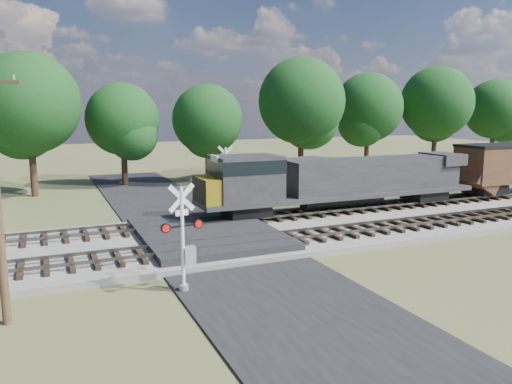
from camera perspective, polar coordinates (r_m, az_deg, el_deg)
name	(u,v)px	position (r m, az deg, el deg)	size (l,w,h in m)	color
ground	(210,243)	(26.55, -5.25, -5.85)	(160.00, 160.00, 0.00)	#434F2A
ballast_bed	(363,222)	(31.39, 12.10, -3.33)	(140.00, 10.00, 0.30)	gray
road	(210,242)	(26.54, -5.25, -5.77)	(7.00, 60.00, 0.08)	black
crossing_panel	(207,235)	(26.93, -5.59, -4.94)	(7.00, 9.00, 0.62)	#262628
track_near	(280,239)	(25.79, 2.78, -5.34)	(140.00, 2.60, 0.33)	black
track_far	(244,219)	(30.22, -1.40, -3.10)	(140.00, 2.60, 0.33)	black
crossing_signal_near	(185,248)	(19.41, -8.13, -6.31)	(1.71, 0.42, 4.26)	silver
crossing_signal_far	(225,182)	(35.40, -3.62, 1.13)	(1.79, 0.44, 4.45)	silver
equipment_shed	(314,177)	(40.91, 6.59, 1.73)	(5.32, 5.32, 2.96)	#482B1F
treeline	(243,108)	(48.07, -1.47, 9.53)	(83.40, 11.78, 11.83)	black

